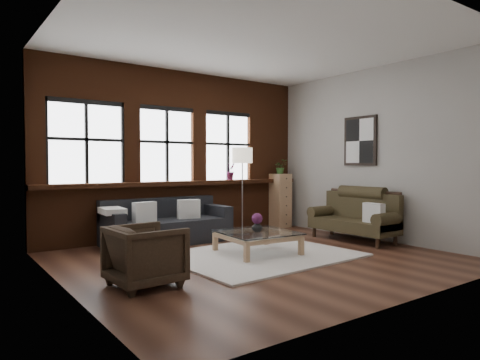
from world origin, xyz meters
TOP-DOWN VIEW (x-y plane):
  - floor at (0.00, 0.00)m, footprint 5.50×5.50m
  - ceiling at (0.00, 0.00)m, footprint 5.50×5.50m
  - wall_back at (0.00, 2.50)m, footprint 5.50×0.00m
  - wall_front at (0.00, -2.50)m, footprint 5.50×0.00m
  - wall_left at (-2.75, 0.00)m, footprint 0.00×5.00m
  - wall_right at (2.75, 0.00)m, footprint 0.00×5.00m
  - brick_backwall at (0.00, 2.44)m, footprint 5.50×0.12m
  - sill_ledge at (0.00, 2.35)m, footprint 5.50×0.30m
  - window_left at (-1.80, 2.45)m, footprint 1.38×0.10m
  - window_mid at (-0.30, 2.45)m, footprint 1.38×0.10m
  - window_right at (1.10, 2.45)m, footprint 1.38×0.10m
  - wall_poster at (2.72, 0.30)m, footprint 0.05×0.74m
  - shag_rug at (0.12, 0.09)m, footprint 2.82×2.26m
  - dark_sofa at (-0.55, 1.90)m, footprint 2.23×0.90m
  - pillow_a at (-1.03, 1.80)m, footprint 0.41×0.18m
  - pillow_b at (-0.18, 1.80)m, footprint 0.42×0.21m
  - vintage_settee at (2.30, 0.12)m, footprint 0.75×1.69m
  - pillow_settee at (2.22, -0.40)m, footprint 0.16×0.39m
  - armchair at (-1.96, -0.40)m, footprint 0.81×0.79m
  - coffee_table at (0.15, 0.22)m, footprint 1.18×1.18m
  - vase at (0.15, 0.22)m, footprint 0.18×0.18m
  - flowers at (0.15, 0.22)m, footprint 0.17×0.17m
  - drawer_chest at (2.35, 2.18)m, footprint 0.37×0.37m
  - potted_plant_top at (2.35, 2.18)m, footprint 0.33×0.30m
  - floor_lamp at (1.03, 1.81)m, footprint 0.40×0.40m
  - sill_plant at (1.11, 2.32)m, footprint 0.23×0.20m

SIDE VIEW (x-z plane):
  - floor at x=0.00m, z-range 0.00..0.00m
  - shag_rug at x=0.12m, z-range 0.00..0.03m
  - coffee_table at x=0.15m, z-range -0.01..0.36m
  - armchair at x=-1.96m, z-range 0.00..0.71m
  - dark_sofa at x=-0.55m, z-range 0.00..0.81m
  - vase at x=0.15m, z-range 0.35..0.53m
  - vintage_settee at x=2.30m, z-range 0.00..0.90m
  - flowers at x=0.15m, z-range 0.47..0.64m
  - pillow_settee at x=2.22m, z-range 0.40..0.74m
  - pillow_a at x=-1.03m, z-range 0.42..0.76m
  - pillow_b at x=-0.18m, z-range 0.42..0.76m
  - drawer_chest at x=2.35m, z-range 0.00..1.19m
  - floor_lamp at x=1.03m, z-range 0.00..1.88m
  - sill_ledge at x=0.00m, z-range 1.00..1.08m
  - sill_plant at x=1.11m, z-range 1.08..1.44m
  - potted_plant_top at x=2.35m, z-range 1.19..1.51m
  - wall_back at x=0.00m, z-range -1.15..4.35m
  - wall_front at x=0.00m, z-range -1.15..4.35m
  - wall_left at x=-2.75m, z-range -0.90..4.10m
  - wall_right at x=2.75m, z-range -0.90..4.10m
  - brick_backwall at x=0.00m, z-range 0.00..3.20m
  - window_left at x=-1.80m, z-range 1.00..2.50m
  - window_mid at x=-0.30m, z-range 1.00..2.50m
  - window_right at x=1.10m, z-range 1.00..2.50m
  - wall_poster at x=2.72m, z-range 1.38..2.32m
  - ceiling at x=0.00m, z-range 3.20..3.20m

